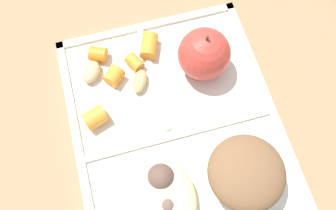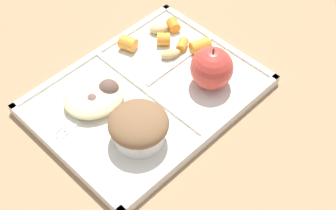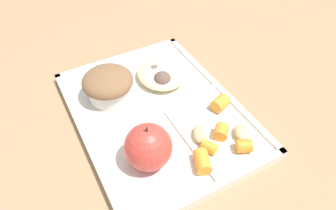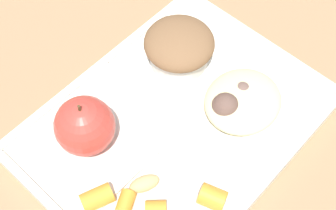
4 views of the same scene
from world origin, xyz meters
name	(u,v)px [view 1 (image 1 of 4)]	position (x,y,z in m)	size (l,w,h in m)	color
ground	(179,138)	(0.00, 0.00, 0.00)	(6.00, 6.00, 0.00)	#997551
lunch_tray	(179,137)	(0.00, 0.00, 0.01)	(0.38, 0.29, 0.02)	silver
green_apple	(204,54)	(-0.09, 0.06, 0.05)	(0.07, 0.07, 0.08)	#C63D33
bran_muffin	(245,174)	(0.08, 0.06, 0.05)	(0.10, 0.10, 0.06)	silver
carrot_slice_center	(98,54)	(-0.15, -0.08, 0.03)	(0.02, 0.02, 0.02)	orange
carrot_slice_diagonal	(114,76)	(-0.11, -0.07, 0.03)	(0.02, 0.02, 0.02)	orange
carrot_slice_near_corner	(95,118)	(-0.05, -0.11, 0.03)	(0.03, 0.03, 0.03)	orange
carrot_slice_back	(135,62)	(-0.12, -0.03, 0.02)	(0.02, 0.02, 0.03)	orange
carrot_slice_tilted	(149,46)	(-0.14, -0.01, 0.03)	(0.02, 0.02, 0.04)	orange
potato_chunk_golden	(91,72)	(-0.12, -0.10, 0.02)	(0.04, 0.02, 0.02)	tan
potato_chunk_wedge	(140,81)	(-0.09, -0.03, 0.02)	(0.04, 0.02, 0.02)	tan
egg_noodle_pile	(158,200)	(0.08, -0.05, 0.03)	(0.11, 0.10, 0.03)	beige
meatball_center	(167,206)	(0.09, -0.04, 0.03)	(0.03, 0.03, 0.03)	brown
meatball_front	(161,178)	(0.05, -0.04, 0.03)	(0.04, 0.04, 0.04)	brown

